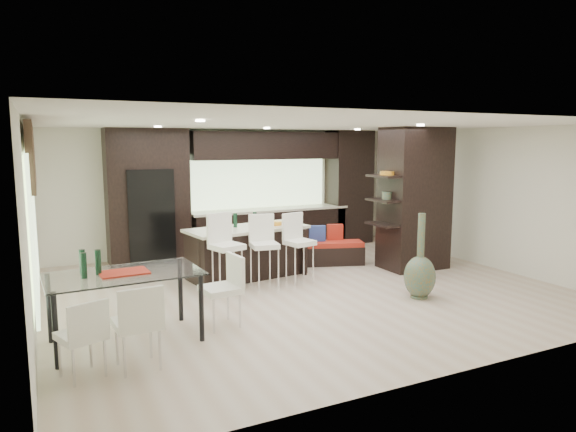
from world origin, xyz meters
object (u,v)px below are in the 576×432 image
bench (333,253)px  chair_end (221,294)px  chair_near (137,329)px  stool_mid (264,258)px  stool_right (300,255)px  chair_far (82,341)px  floor_vase (420,256)px  kitchen_island (247,252)px  stool_left (227,261)px  dining_table (126,308)px

bench → chair_end: size_ratio=1.37×
chair_near → stool_mid: bearing=39.0°
stool_right → chair_far: bearing=-161.0°
chair_far → floor_vase: bearing=-12.6°
kitchen_island → bench: (1.89, 0.13, -0.22)m
kitchen_island → chair_near: bearing=-136.9°
kitchen_island → floor_vase: 3.10m
chair_far → chair_end: (1.77, 0.79, 0.05)m
floor_vase → stool_left: bearing=148.2°
stool_left → chair_near: bearing=-143.3°
stool_mid → chair_far: stool_mid is taller
stool_mid → floor_vase: 2.53m
kitchen_island → chair_near: kitchen_island is taller
kitchen_island → stool_mid: bearing=-98.2°
kitchen_island → stool_left: stool_left is taller
dining_table → chair_near: chair_near is taller
stool_left → floor_vase: size_ratio=0.77×
bench → chair_far: (-4.92, -3.18, 0.16)m
kitchen_island → chair_near: size_ratio=2.50×
chair_near → dining_table: bearing=86.1°
chair_near → chair_far: 0.56m
floor_vase → chair_far: (-4.97, -0.65, -0.28)m
chair_end → chair_near: bearing=118.3°
bench → chair_far: size_ratio=1.54×
kitchen_island → stool_right: stool_right is taller
stool_mid → bench: size_ratio=0.82×
stool_right → stool_mid: bearing=167.6°
floor_vase → chair_end: 3.21m
floor_vase → chair_near: (-4.41, -0.67, -0.24)m
kitchen_island → stool_mid: (0.00, -0.78, 0.04)m
stool_right → floor_vase: 2.08m
stool_mid → chair_end: 1.95m
dining_table → chair_near: 0.82m
stool_left → stool_mid: 0.66m
bench → dining_table: size_ratio=0.67×
dining_table → chair_far: dining_table is taller
stool_mid → dining_table: 2.88m
stool_right → chair_near: (-3.13, -2.30, -0.05)m
floor_vase → dining_table: bearing=178.1°
kitchen_island → floor_vase: size_ratio=1.62×
stool_left → chair_end: size_ratio=1.19×
chair_far → stool_right: bearing=11.6°
stool_mid → dining_table: bearing=-140.4°
bench → chair_near: chair_near is taller
stool_mid → chair_near: size_ratio=1.14×
kitchen_island → chair_end: bearing=-127.3°
stool_right → chair_far: (-3.69, -2.27, -0.10)m
stool_mid → chair_end: (-1.26, -1.48, -0.06)m
kitchen_island → chair_far: size_ratio=2.79×
stool_mid → chair_near: bearing=-128.5°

